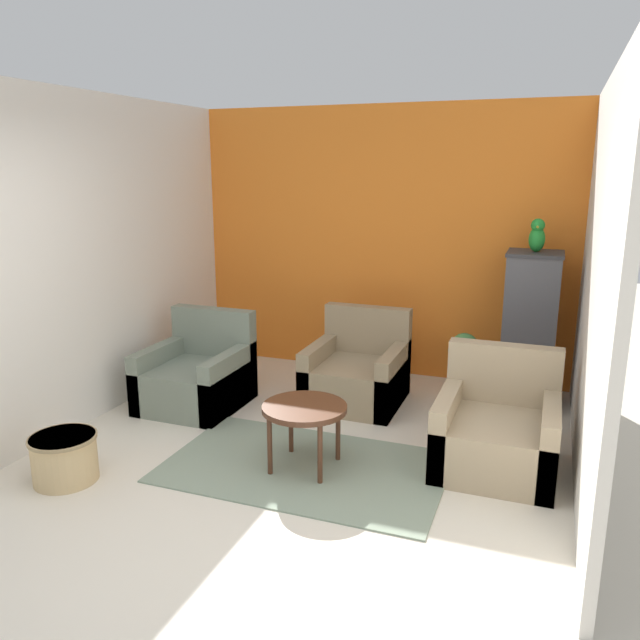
{
  "coord_description": "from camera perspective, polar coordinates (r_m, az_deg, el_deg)",
  "views": [
    {
      "loc": [
        1.66,
        -2.69,
        2.11
      ],
      "look_at": [
        0.0,
        1.72,
        0.95
      ],
      "focal_mm": 35.0,
      "sensor_mm": 36.0,
      "label": 1
    }
  ],
  "objects": [
    {
      "name": "armchair_left",
      "position": [
        5.76,
        -11.14,
        -5.13
      ],
      "size": [
        0.82,
        0.86,
        0.83
      ],
      "color": "slate",
      "rests_on": "ground_plane"
    },
    {
      "name": "wicker_basket",
      "position": [
        4.72,
        -22.33,
        -11.49
      ],
      "size": [
        0.45,
        0.45,
        0.33
      ],
      "color": "tan",
      "rests_on": "ground_plane"
    },
    {
      "name": "wall_back_accent",
      "position": [
        6.43,
        5.55,
        7.04
      ],
      "size": [
        3.96,
        0.06,
        2.71
      ],
      "color": "orange",
      "rests_on": "ground_plane"
    },
    {
      "name": "armchair_right",
      "position": [
        4.7,
        15.87,
        -9.87
      ],
      "size": [
        0.82,
        0.86,
        0.83
      ],
      "color": "#9E896B",
      "rests_on": "ground_plane"
    },
    {
      "name": "armchair_middle",
      "position": [
        5.74,
        3.43,
        -4.96
      ],
      "size": [
        0.82,
        0.86,
        0.83
      ],
      "color": "#8E7A5B",
      "rests_on": "ground_plane"
    },
    {
      "name": "potted_plant",
      "position": [
        5.95,
        12.97,
        -3.69
      ],
      "size": [
        0.29,
        0.26,
        0.62
      ],
      "color": "beige",
      "rests_on": "ground_plane"
    },
    {
      "name": "parrot",
      "position": [
        5.76,
        19.23,
        7.23
      ],
      "size": [
        0.14,
        0.25,
        0.3
      ],
      "color": "#1E842D",
      "rests_on": "birdcage"
    },
    {
      "name": "wall_left",
      "position": [
        5.75,
        -18.58,
        5.58
      ],
      "size": [
        0.06,
        3.44,
        2.71
      ],
      "color": "silver",
      "rests_on": "ground_plane"
    },
    {
      "name": "wall_right",
      "position": [
        4.49,
        24.02,
        2.92
      ],
      "size": [
        0.06,
        3.44,
        2.71
      ],
      "color": "silver",
      "rests_on": "ground_plane"
    },
    {
      "name": "coffee_table",
      "position": [
        4.44,
        -1.42,
        -8.43
      ],
      "size": [
        0.6,
        0.6,
        0.48
      ],
      "color": "#472819",
      "rests_on": "ground_plane"
    },
    {
      "name": "area_rug",
      "position": [
        4.62,
        -1.39,
        -13.27
      ],
      "size": [
        1.99,
        1.22,
        0.01
      ],
      "color": "gray",
      "rests_on": "ground_plane"
    },
    {
      "name": "ground_plane",
      "position": [
        3.81,
        -9.76,
        -20.06
      ],
      "size": [
        20.0,
        20.0,
        0.0
      ],
      "primitive_type": "plane",
      "color": "beige",
      "rests_on": "ground"
    },
    {
      "name": "birdcage",
      "position": [
        5.9,
        18.58,
        -0.93
      ],
      "size": [
        0.57,
        0.57,
        1.39
      ],
      "color": "#353539",
      "rests_on": "ground_plane"
    }
  ]
}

